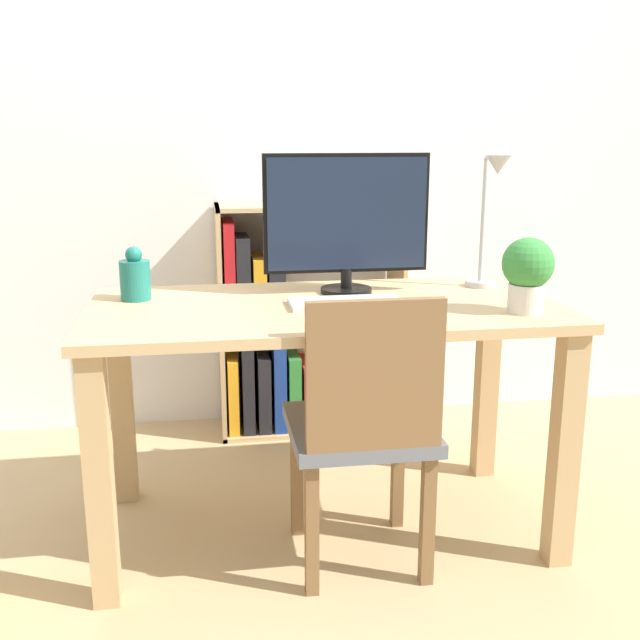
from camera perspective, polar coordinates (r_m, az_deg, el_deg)
ground_plane at (r=2.50m, az=0.37°, el=-15.46°), size 10.00×10.00×0.00m
wall_back at (r=3.20m, az=-2.69°, el=15.24°), size 8.00×0.05×2.60m
desk at (r=2.27m, az=0.39°, el=-2.03°), size 1.40×0.71×0.74m
monitor at (r=2.36m, az=2.04°, el=7.79°), size 0.52×0.16×0.44m
keyboard at (r=2.22m, az=1.98°, el=1.31°), size 0.33×0.15×0.02m
vase at (r=2.35m, az=-13.92°, el=3.17°), size 0.09×0.09×0.16m
desk_lamp at (r=2.46m, az=12.85°, el=8.29°), size 0.10×0.19×0.43m
potted_plant at (r=2.19m, az=15.54°, el=3.64°), size 0.15×0.15×0.21m
chair at (r=2.10m, az=3.38°, el=-7.88°), size 0.40×0.40×0.83m
bookshelf at (r=3.12m, az=-3.19°, el=-0.90°), size 0.76×0.28×0.96m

